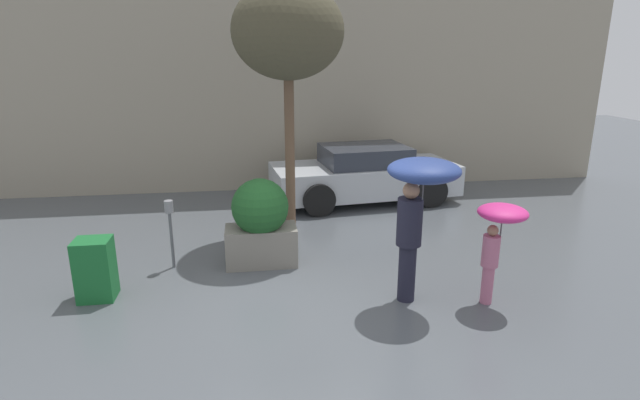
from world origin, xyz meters
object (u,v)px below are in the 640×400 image
at_px(person_adult, 419,193).
at_px(parking_meter, 170,219).
at_px(person_child, 499,228).
at_px(parked_car_near, 364,175).
at_px(newspaper_box, 95,269).
at_px(planter_box, 261,221).
at_px(street_tree, 288,33).

distance_m(person_adult, parking_meter, 4.01).
bearing_deg(person_child, parked_car_near, 110.95).
bearing_deg(newspaper_box, planter_box, 20.72).
bearing_deg(planter_box, street_tree, 64.51).
height_order(street_tree, newspaper_box, street_tree).
bearing_deg(person_adult, parked_car_near, 118.38).
xyz_separation_m(planter_box, newspaper_box, (-2.39, -0.90, -0.31)).
distance_m(planter_box, person_child, 3.70).
xyz_separation_m(parked_car_near, street_tree, (-1.94, -2.17, 3.11)).
relative_size(planter_box, person_adult, 0.71).
bearing_deg(street_tree, planter_box, -115.49).
xyz_separation_m(street_tree, parking_meter, (-2.06, -1.22, -2.91)).
bearing_deg(newspaper_box, parked_car_near, 41.37).
bearing_deg(planter_box, person_adult, -38.11).
relative_size(street_tree, newspaper_box, 5.14).
bearing_deg(parked_car_near, planter_box, 137.22).
xyz_separation_m(person_child, newspaper_box, (-5.57, 0.95, -0.67)).
relative_size(person_child, street_tree, 0.31).
xyz_separation_m(person_adult, person_child, (1.08, -0.21, -0.48)).
height_order(person_adult, parking_meter, person_adult).
relative_size(planter_box, person_child, 1.01).
distance_m(person_adult, newspaper_box, 4.69).
distance_m(person_child, parked_car_near, 5.37).
height_order(person_adult, street_tree, street_tree).
xyz_separation_m(planter_box, person_adult, (2.10, -1.65, 0.85)).
relative_size(parked_car_near, street_tree, 0.97).
bearing_deg(person_adult, person_child, 22.45).
xyz_separation_m(parked_car_near, parking_meter, (-4.01, -3.39, 0.20)).
xyz_separation_m(person_adult, parked_car_near, (0.46, 5.09, -0.97)).
bearing_deg(parking_meter, person_child, -22.47).
relative_size(parking_meter, newspaper_box, 1.28).
relative_size(planter_box, parking_meter, 1.27).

